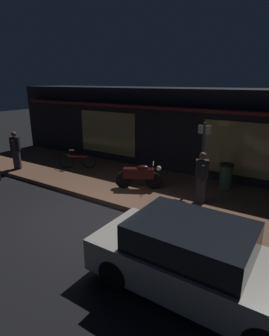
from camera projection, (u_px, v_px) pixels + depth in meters
name	position (u px, v px, depth m)	size (l,w,h in m)	color
ground_plane	(89.00, 219.00, 8.23)	(60.00, 60.00, 0.00)	black
sidewalk_slab	(142.00, 186.00, 10.61)	(18.00, 4.00, 0.15)	brown
storefront_building	(181.00, 128.00, 12.79)	(18.00, 3.30, 3.60)	black
motorcycle	(140.00, 175.00, 10.01)	(1.56, 0.95, 0.97)	black
bicycle_parked	(78.00, 161.00, 12.36)	(1.46, 0.87, 0.91)	black
person_photographer	(16.00, 150.00, 12.14)	(0.44, 0.55, 1.67)	#28232D
person_bystander	(201.00, 177.00, 8.71)	(0.44, 0.59, 1.67)	#28232D
sign_post	(203.00, 152.00, 9.78)	(0.44, 0.09, 2.40)	#47474C
trash_bin	(226.00, 176.00, 10.00)	(0.48, 0.48, 0.93)	#2D4C33
parked_car_far	(195.00, 259.00, 5.21)	(4.12, 1.82, 1.42)	black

